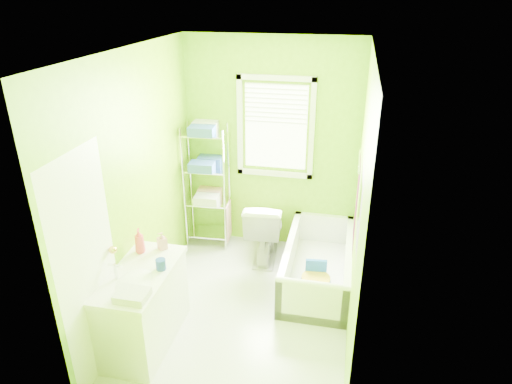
% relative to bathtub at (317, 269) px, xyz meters
% --- Properties ---
extents(ground, '(2.90, 2.90, 0.00)m').
position_rel_bathtub_xyz_m(ground, '(-0.69, -0.66, -0.16)').
color(ground, silver).
rests_on(ground, ground).
extents(room_envelope, '(2.14, 2.94, 2.62)m').
position_rel_bathtub_xyz_m(room_envelope, '(-0.69, -0.66, 1.39)').
color(room_envelope, '#74B108').
rests_on(room_envelope, ground).
extents(window, '(0.92, 0.05, 1.22)m').
position_rel_bathtub_xyz_m(window, '(-0.64, 0.77, 1.46)').
color(window, white).
rests_on(window, ground).
extents(door, '(0.09, 0.80, 2.00)m').
position_rel_bathtub_xyz_m(door, '(-1.73, -1.65, 0.84)').
color(door, white).
rests_on(door, ground).
extents(right_wall_decor, '(0.04, 1.48, 1.17)m').
position_rel_bathtub_xyz_m(right_wall_decor, '(0.35, -0.68, 1.16)').
color(right_wall_decor, '#3B061A').
rests_on(right_wall_decor, ground).
extents(bathtub, '(0.72, 1.55, 0.50)m').
position_rel_bathtub_xyz_m(bathtub, '(0.00, 0.00, 0.00)').
color(bathtub, white).
rests_on(bathtub, ground).
extents(toilet, '(0.50, 0.81, 0.79)m').
position_rel_bathtub_xyz_m(toilet, '(-0.68, 0.39, 0.24)').
color(toilet, white).
rests_on(toilet, ground).
extents(vanity, '(0.53, 1.02, 1.02)m').
position_rel_bathtub_xyz_m(vanity, '(-1.49, -1.29, 0.25)').
color(vanity, white).
rests_on(vanity, ground).
extents(wire_shelf_unit, '(0.56, 0.44, 1.60)m').
position_rel_bathtub_xyz_m(wire_shelf_unit, '(-1.44, 0.59, 0.81)').
color(wire_shelf_unit, silver).
rests_on(wire_shelf_unit, ground).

